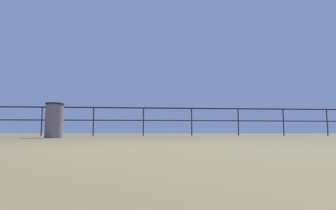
# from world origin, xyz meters

# --- Properties ---
(ground_plane) EXTENTS (60.00, 60.00, 0.00)m
(ground_plane) POSITION_xyz_m (0.00, 0.00, 0.00)
(ground_plane) COLOR brown
(pier_railing) EXTENTS (25.67, 0.05, 1.07)m
(pier_railing) POSITION_xyz_m (0.00, 7.97, 0.78)
(pier_railing) COLOR #262528
(pier_railing) RESTS_ON ground_plane
(trash_bin) EXTENTS (0.42, 0.42, 0.82)m
(trash_bin) POSITION_xyz_m (-2.08, 4.40, 0.41)
(trash_bin) COLOR slate
(trash_bin) RESTS_ON ground_plane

